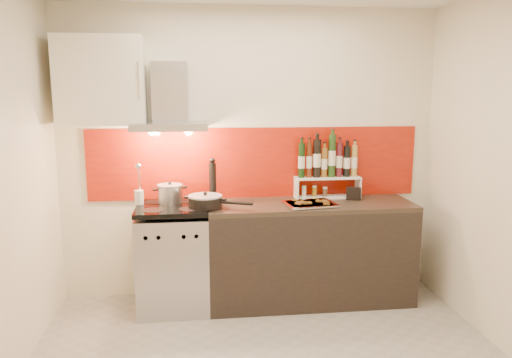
{
  "coord_description": "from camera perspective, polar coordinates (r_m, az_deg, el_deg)",
  "views": [
    {
      "loc": [
        -0.49,
        -3.07,
        1.89
      ],
      "look_at": [
        0.0,
        0.95,
        1.15
      ],
      "focal_mm": 35.0,
      "sensor_mm": 36.0,
      "label": 1
    }
  ],
  "objects": [
    {
      "name": "caddy_box",
      "position": [
        4.56,
        11.08,
        -1.62
      ],
      "size": [
        0.14,
        0.09,
        0.11
      ],
      "primitive_type": "cube",
      "rotation": [
        0.0,
        0.0,
        -0.26
      ],
      "color": "black",
      "rests_on": "counter"
    },
    {
      "name": "saute_pan",
      "position": [
        4.18,
        -5.73,
        -2.55
      ],
      "size": [
        0.53,
        0.31,
        0.13
      ],
      "color": "black",
      "rests_on": "range_stove"
    },
    {
      "name": "pepper_mill",
      "position": [
        4.34,
        -4.98,
        -0.27
      ],
      "size": [
        0.06,
        0.06,
        0.4
      ],
      "color": "black",
      "rests_on": "counter"
    },
    {
      "name": "range_hood",
      "position": [
        4.32,
        -9.83,
        8.24
      ],
      "size": [
        0.62,
        0.5,
        0.61
      ],
      "color": "#B7B7BA",
      "rests_on": "back_wall"
    },
    {
      "name": "counter",
      "position": [
        4.52,
        6.13,
        -8.28
      ],
      "size": [
        1.8,
        0.6,
        0.9
      ],
      "color": "black",
      "rests_on": "ground"
    },
    {
      "name": "step_shelf",
      "position": [
        4.57,
        8.12,
        1.21
      ],
      "size": [
        0.6,
        0.16,
        0.58
      ],
      "color": "white",
      "rests_on": "counter"
    },
    {
      "name": "backsplash",
      "position": [
        4.54,
        -0.04,
        1.86
      ],
      "size": [
        3.0,
        0.02,
        0.64
      ],
      "primitive_type": "cube",
      "color": "#981408",
      "rests_on": "back_wall"
    },
    {
      "name": "baking_tray",
      "position": [
        4.3,
        6.13,
        -2.82
      ],
      "size": [
        0.47,
        0.38,
        0.03
      ],
      "color": "silver",
      "rests_on": "counter"
    },
    {
      "name": "back_wall",
      "position": [
        4.54,
        -0.69,
        2.87
      ],
      "size": [
        3.4,
        0.02,
        2.6
      ],
      "primitive_type": "cube",
      "color": "silver",
      "rests_on": "ground"
    },
    {
      "name": "range_stove",
      "position": [
        4.42,
        -9.4,
        -8.94
      ],
      "size": [
        0.6,
        0.6,
        0.91
      ],
      "color": "#B7B7BA",
      "rests_on": "ground"
    },
    {
      "name": "upper_cabinet",
      "position": [
        4.37,
        -17.28,
        10.68
      ],
      "size": [
        0.7,
        0.35,
        0.72
      ],
      "primitive_type": "cube",
      "color": "white",
      "rests_on": "back_wall"
    },
    {
      "name": "utensil_jar",
      "position": [
        4.36,
        -13.23,
        -1.53
      ],
      "size": [
        0.08,
        0.12,
        0.38
      ],
      "color": "silver",
      "rests_on": "range_stove"
    },
    {
      "name": "stock_pot",
      "position": [
        4.38,
        -9.79,
        -1.66
      ],
      "size": [
        0.22,
        0.22,
        0.19
      ],
      "color": "#B7B7BA",
      "rests_on": "range_stove"
    }
  ]
}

